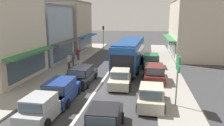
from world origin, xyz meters
TOP-DOWN VIEW (x-y plane):
  - ground_plane at (0.00, 0.00)m, footprint 140.00×140.00m
  - lane_centre_line at (0.00, 4.00)m, footprint 0.20×28.00m
  - sidewalk_left at (-6.80, 6.00)m, footprint 5.20×44.00m
  - kerb_right at (6.20, 6.00)m, footprint 2.80×44.00m
  - shopfront_mid_block at (-10.18, 9.60)m, footprint 8.06×8.15m
  - shopfront_far_end at (-10.18, 18.25)m, footprint 9.04×8.57m
  - building_right_far at (11.48, 16.94)m, footprint 8.60×12.24m
  - city_bus at (2.06, 7.86)m, footprint 3.13×10.97m
  - hatchback_queue_far_back at (-1.95, -6.08)m, footprint 1.88×3.73m
  - sedan_adjacent_lane_trail at (1.97, -7.04)m, footprint 2.04×4.27m
  - sedan_behind_bus_mid at (1.84, 0.97)m, footprint 1.97×4.24m
  - wagon_behind_bus_near at (-1.94, -3.06)m, footprint 2.03×4.55m
  - wagon_queue_gap_filler at (-1.67, 1.11)m, footprint 1.98×4.52m
  - parked_hatchback_kerb_front at (4.43, -3.13)m, footprint 1.93×3.76m
  - parked_wagon_kerb_second at (4.76, 2.88)m, footprint 1.98×4.52m
  - parked_wagon_kerb_third at (4.56, 8.75)m, footprint 2.05×4.56m
  - traffic_light_downstreet at (-3.79, 21.31)m, footprint 0.33×0.24m
  - directional_road_sign at (6.06, -2.98)m, footprint 0.10×1.40m
  - pedestrian_with_handbag_near at (-4.43, 5.30)m, footprint 0.64×0.45m
  - pedestrian_browsing_midblock at (-4.67, 7.38)m, footprint 0.51×0.60m
  - pedestrian_far_walker at (-5.06, 10.54)m, footprint 0.48×0.39m

SIDE VIEW (x-z plane):
  - ground_plane at x=0.00m, z-range 0.00..0.00m
  - lane_centre_line at x=0.00m, z-range 0.00..0.01m
  - kerb_right at x=6.20m, z-range 0.00..0.12m
  - sidewalk_left at x=-6.80m, z-range 0.00..0.14m
  - sedan_adjacent_lane_trail at x=1.97m, z-range -0.07..1.40m
  - sedan_behind_bus_mid at x=1.84m, z-range -0.07..1.40m
  - hatchback_queue_far_back at x=-1.95m, z-range -0.06..1.48m
  - parked_hatchback_kerb_front at x=4.43m, z-range -0.06..1.48m
  - wagon_behind_bus_near at x=-1.94m, z-range -0.04..1.53m
  - wagon_queue_gap_filler at x=-1.67m, z-range -0.04..1.53m
  - parked_wagon_kerb_second at x=4.76m, z-range -0.04..1.53m
  - parked_wagon_kerb_third at x=4.56m, z-range -0.04..1.53m
  - pedestrian_far_walker at x=-5.06m, z-range 0.25..1.88m
  - pedestrian_with_handbag_near at x=-4.43m, z-range 0.25..1.88m
  - pedestrian_browsing_midblock at x=-4.67m, z-range 0.25..1.88m
  - city_bus at x=2.06m, z-range 0.27..3.49m
  - directional_road_sign at x=6.06m, z-range 0.90..4.50m
  - traffic_light_downstreet at x=-3.79m, z-range 0.75..4.95m
  - shopfront_mid_block at x=-10.18m, z-range 0.00..7.35m
  - shopfront_far_end at x=-10.18m, z-range -0.01..8.23m
  - building_right_far at x=11.48m, z-range -0.01..8.30m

